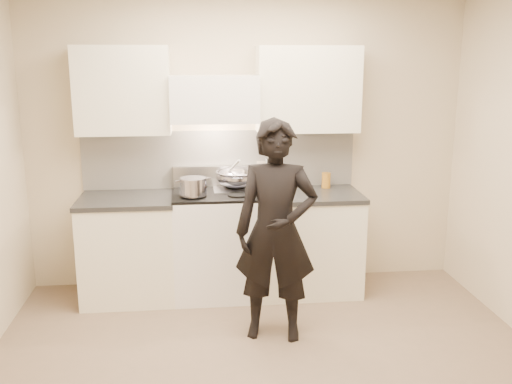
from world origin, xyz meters
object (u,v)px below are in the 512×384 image
counter_right (308,241)px  wok (237,177)px  person (276,231)px  stove (217,243)px  utensil_crock (268,179)px

counter_right → wok: 0.88m
counter_right → person: bearing=-116.1°
counter_right → person: size_ratio=0.55×
wok → person: person is taller
counter_right → stove: bearing=-180.0°
stove → counter_right: 0.83m
counter_right → wok: (-0.64, 0.10, 0.60)m
wok → utensil_crock: 0.35m
counter_right → utensil_crock: (-0.34, 0.25, 0.54)m
counter_right → utensil_crock: 0.68m
wok → utensil_crock: (0.31, 0.15, -0.06)m
counter_right → person: 1.03m
stove → utensil_crock: size_ratio=3.51×
stove → person: (0.41, -0.86, 0.36)m
utensil_crock → person: person is taller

